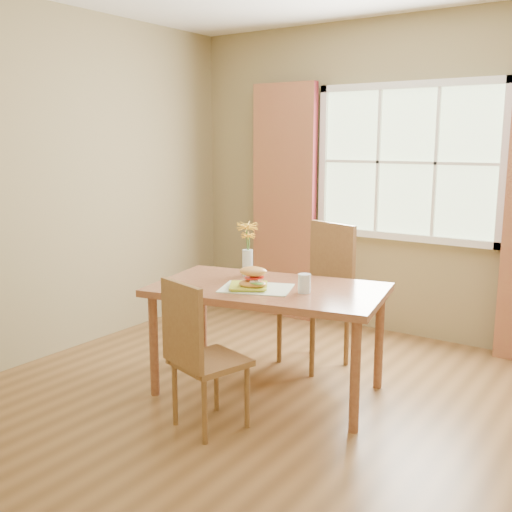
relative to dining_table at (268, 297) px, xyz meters
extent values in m
cube|color=brown|center=(0.28, -0.19, -0.67)|extent=(4.20, 3.80, 0.02)
cube|color=#887951|center=(0.28, 1.72, 0.69)|extent=(4.20, 0.02, 2.70)
cube|color=#887951|center=(-1.83, -0.19, 0.69)|extent=(0.02, 3.80, 2.70)
cube|color=#B3CD9B|center=(0.28, 1.69, 0.84)|extent=(1.50, 0.02, 1.20)
cube|color=white|center=(0.28, 1.66, 1.47)|extent=(1.62, 0.04, 0.06)
cube|color=white|center=(0.28, 1.66, 0.21)|extent=(1.62, 0.04, 0.06)
cube|color=white|center=(-0.50, 1.66, 0.84)|extent=(0.06, 0.04, 1.32)
cube|color=white|center=(1.06, 1.66, 0.84)|extent=(0.06, 0.04, 1.32)
cube|color=white|center=(0.28, 1.67, 0.84)|extent=(1.50, 0.03, 0.02)
cube|color=maroon|center=(-0.87, 1.59, 0.44)|extent=(0.65, 0.08, 2.20)
cube|color=brown|center=(0.00, 0.00, 0.05)|extent=(1.65, 1.14, 0.05)
cylinder|color=brown|center=(-0.59, -0.48, -0.31)|extent=(0.06, 0.06, 0.69)
cylinder|color=brown|center=(0.73, -0.20, -0.31)|extent=(0.06, 0.06, 0.69)
cylinder|color=brown|center=(-0.73, 0.20, -0.31)|extent=(0.06, 0.06, 0.69)
cylinder|color=brown|center=(0.59, 0.48, -0.31)|extent=(0.06, 0.06, 0.69)
cube|color=brown|center=(0.00, -0.62, -0.25)|extent=(0.47, 0.47, 0.04)
cube|color=brown|center=(-0.05, -0.79, 0.01)|extent=(0.37, 0.13, 0.49)
cylinder|color=brown|center=(-0.19, -0.73, -0.46)|extent=(0.03, 0.03, 0.39)
cylinder|color=brown|center=(0.11, -0.81, -0.46)|extent=(0.03, 0.03, 0.39)
cylinder|color=brown|center=(-0.11, -0.43, -0.46)|extent=(0.03, 0.03, 0.39)
cylinder|color=brown|center=(0.19, -0.51, -0.46)|extent=(0.03, 0.03, 0.39)
cube|color=brown|center=(0.00, 0.62, -0.18)|extent=(0.56, 0.56, 0.04)
cube|color=brown|center=(0.06, 0.81, 0.13)|extent=(0.44, 0.17, 0.57)
cylinder|color=brown|center=(-0.23, 0.50, -0.43)|extent=(0.04, 0.04, 0.46)
cylinder|color=brown|center=(0.12, 0.39, -0.43)|extent=(0.04, 0.04, 0.46)
cylinder|color=brown|center=(-0.12, 0.85, -0.43)|extent=(0.04, 0.04, 0.46)
cylinder|color=brown|center=(0.23, 0.74, -0.43)|extent=(0.04, 0.04, 0.46)
cube|color=beige|center=(-0.03, -0.10, 0.08)|extent=(0.54, 0.47, 0.01)
cube|color=#B4C431|center=(-0.07, -0.13, 0.09)|extent=(0.33, 0.33, 0.01)
ellipsoid|color=#DF854C|center=(-0.03, -0.14, 0.12)|extent=(0.21, 0.18, 0.05)
ellipsoid|color=#4C8C2D|center=(0.02, -0.17, 0.13)|extent=(0.10, 0.07, 0.01)
cylinder|color=red|center=(-0.03, -0.14, 0.16)|extent=(0.10, 0.10, 0.01)
cylinder|color=red|center=(0.00, -0.14, 0.16)|extent=(0.09, 0.09, 0.01)
ellipsoid|color=#DF854C|center=(-0.02, -0.14, 0.20)|extent=(0.21, 0.18, 0.06)
cylinder|color=silver|center=(0.28, -0.01, 0.14)|extent=(0.08, 0.08, 0.12)
cylinder|color=silver|center=(0.28, -0.01, 0.13)|extent=(0.07, 0.07, 0.10)
cylinder|color=silver|center=(-0.30, 0.18, 0.17)|extent=(0.08, 0.08, 0.19)
cylinder|color=silver|center=(-0.30, 0.18, 0.12)|extent=(0.06, 0.06, 0.09)
cylinder|color=#3D7028|center=(-0.30, 0.18, 0.25)|extent=(0.01, 0.01, 0.35)
cylinder|color=#3D7028|center=(-0.29, 0.17, 0.22)|extent=(0.01, 0.01, 0.29)
camera|label=1|loc=(2.10, -3.21, 1.03)|focal=42.00mm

